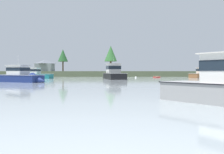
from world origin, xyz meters
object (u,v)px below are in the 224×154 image
mooring_buoy_white (136,77)px  mooring_buoy_green (171,83)px  cruiser_navy (22,78)px  cruiser_teal (34,76)px  dinghy_red (157,77)px  cruiser_wood (204,75)px  cruiser_black (113,75)px

mooring_buoy_white → mooring_buoy_green: bearing=-88.7°
cruiser_navy → mooring_buoy_green: (21.32, -5.81, -0.50)m
cruiser_teal → cruiser_navy: bearing=-78.1°
cruiser_navy → dinghy_red: bearing=46.3°
cruiser_wood → mooring_buoy_white: size_ratio=16.59×
dinghy_red → cruiser_navy: 38.58m
dinghy_red → mooring_buoy_white: 6.59m
dinghy_red → mooring_buoy_white: bearing=-156.8°
cruiser_black → cruiser_teal: cruiser_black is taller
cruiser_wood → cruiser_navy: 45.82m
cruiser_navy → mooring_buoy_white: cruiser_navy is taller
cruiser_wood → cruiser_navy: size_ratio=0.93×
cruiser_wood → dinghy_red: cruiser_wood is taller
cruiser_black → cruiser_teal: bearing=169.9°
cruiser_black → dinghy_red: bearing=45.6°
dinghy_red → cruiser_navy: cruiser_navy is taller
cruiser_navy → cruiser_teal: size_ratio=1.16×
dinghy_red → cruiser_navy: size_ratio=0.31×
dinghy_red → cruiser_teal: size_ratio=0.36×
cruiser_wood → cruiser_teal: bearing=-171.7°
cruiser_teal → mooring_buoy_green: (25.25, -24.44, -0.48)m
cruiser_wood → cruiser_navy: (-38.52, -24.81, -0.06)m
cruiser_teal → mooring_buoy_green: bearing=-44.1°
cruiser_wood → cruiser_navy: bearing=-147.2°
cruiser_navy → cruiser_black: bearing=47.0°
cruiser_black → mooring_buoy_white: (6.23, 9.93, -0.68)m
cruiser_black → mooring_buoy_white: 11.74m
cruiser_black → cruiser_navy: (-14.36, -15.38, -0.20)m
dinghy_red → mooring_buoy_green: 34.13m
cruiser_wood → cruiser_black: (-24.17, -9.43, 0.14)m
dinghy_red → cruiser_black: (-12.29, -12.52, 0.65)m
cruiser_wood → mooring_buoy_green: size_ratio=22.05×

